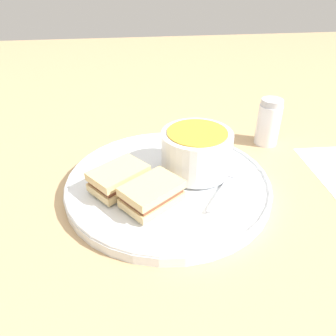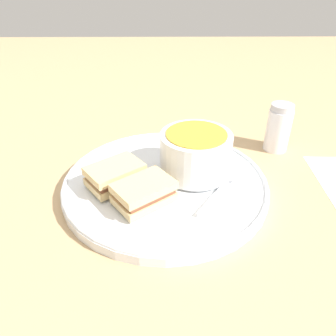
{
  "view_description": "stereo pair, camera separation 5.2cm",
  "coord_description": "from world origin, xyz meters",
  "px_view_note": "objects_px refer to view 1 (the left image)",
  "views": [
    {
      "loc": [
        -0.06,
        -0.43,
        0.32
      ],
      "look_at": [
        0.0,
        0.0,
        0.04
      ],
      "focal_mm": 35.0,
      "sensor_mm": 36.0,
      "label": 1
    },
    {
      "loc": [
        -0.0,
        -0.43,
        0.32
      ],
      "look_at": [
        0.0,
        0.0,
        0.04
      ],
      "focal_mm": 35.0,
      "sensor_mm": 36.0,
      "label": 2
    }
  ],
  "objects_px": {
    "spoon": "(230,175)",
    "sandwich_half_near": "(119,178)",
    "soup_bowl": "(196,151)",
    "sandwich_half_far": "(152,194)",
    "salt_shaker": "(269,122)"
  },
  "relations": [
    {
      "from": "sandwich_half_near",
      "to": "spoon",
      "type": "bearing_deg",
      "value": 1.42
    },
    {
      "from": "spoon",
      "to": "sandwich_half_far",
      "type": "relative_size",
      "value": 1.15
    },
    {
      "from": "sandwich_half_near",
      "to": "sandwich_half_far",
      "type": "height_order",
      "value": "same"
    },
    {
      "from": "soup_bowl",
      "to": "sandwich_half_near",
      "type": "distance_m",
      "value": 0.13
    },
    {
      "from": "spoon",
      "to": "sandwich_half_near",
      "type": "xyz_separation_m",
      "value": [
        -0.18,
        -0.0,
        0.01
      ]
    },
    {
      "from": "sandwich_half_near",
      "to": "salt_shaker",
      "type": "relative_size",
      "value": 1.07
    },
    {
      "from": "soup_bowl",
      "to": "sandwich_half_far",
      "type": "xyz_separation_m",
      "value": [
        -0.08,
        -0.08,
        -0.02
      ]
    },
    {
      "from": "spoon",
      "to": "sandwich_half_near",
      "type": "distance_m",
      "value": 0.18
    },
    {
      "from": "sandwich_half_far",
      "to": "salt_shaker",
      "type": "height_order",
      "value": "salt_shaker"
    },
    {
      "from": "soup_bowl",
      "to": "salt_shaker",
      "type": "relative_size",
      "value": 1.23
    },
    {
      "from": "sandwich_half_near",
      "to": "salt_shaker",
      "type": "xyz_separation_m",
      "value": [
        0.29,
        0.14,
        0.01
      ]
    },
    {
      "from": "spoon",
      "to": "salt_shaker",
      "type": "distance_m",
      "value": 0.18
    },
    {
      "from": "soup_bowl",
      "to": "spoon",
      "type": "distance_m",
      "value": 0.07
    },
    {
      "from": "spoon",
      "to": "salt_shaker",
      "type": "xyz_separation_m",
      "value": [
        0.12,
        0.14,
        0.02
      ]
    },
    {
      "from": "soup_bowl",
      "to": "salt_shaker",
      "type": "bearing_deg",
      "value": 32.79
    }
  ]
}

